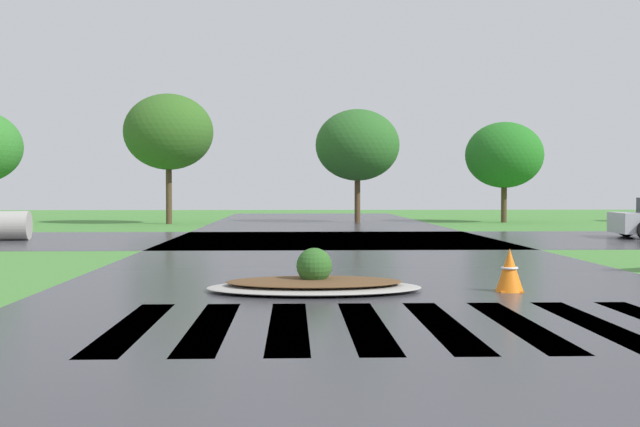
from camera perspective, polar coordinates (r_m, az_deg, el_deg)
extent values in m
cube|color=#35353A|center=(13.92, 3.39, -4.80)|extent=(10.43, 80.00, 0.01)
cube|color=#35353A|center=(25.29, 0.98, -1.88)|extent=(90.00, 9.39, 0.01)
cube|color=white|center=(9.40, -13.46, -7.98)|extent=(0.45, 3.56, 0.01)
cube|color=white|center=(9.26, -7.94, -8.09)|extent=(0.45, 3.56, 0.01)
cube|color=white|center=(9.21, -2.31, -8.13)|extent=(0.45, 3.56, 0.01)
cube|color=white|center=(9.25, 3.33, -8.09)|extent=(0.45, 3.56, 0.01)
cube|color=white|center=(9.38, 8.87, -7.98)|extent=(0.45, 3.56, 0.01)
cube|color=white|center=(9.59, 14.21, -7.80)|extent=(0.45, 3.56, 0.01)
cube|color=white|center=(9.87, 19.28, -7.57)|extent=(0.45, 3.56, 0.01)
ellipsoid|color=#9E9B93|center=(12.31, -0.42, -5.38)|extent=(3.36, 1.88, 0.12)
ellipsoid|color=brown|center=(12.30, -0.42, -4.97)|extent=(2.75, 1.54, 0.10)
sphere|color=#2D6023|center=(12.27, -0.42, -3.81)|extent=(0.56, 0.56, 0.56)
cylinder|color=black|center=(28.90, 21.34, -0.92)|extent=(0.66, 0.28, 0.64)
cylinder|color=#9E9B93|center=(26.76, -22.20, -0.83)|extent=(1.86, 1.09, 0.92)
cone|color=orange|center=(12.56, 13.58, -4.01)|extent=(0.43, 0.43, 0.68)
torus|color=white|center=(12.56, 13.59, -3.86)|extent=(0.27, 0.27, 0.04)
cube|color=orange|center=(12.60, 13.57, -5.48)|extent=(0.36, 0.36, 0.03)
cylinder|color=#4C3823|center=(37.57, -10.90, 1.43)|extent=(0.28, 0.28, 2.86)
ellipsoid|color=#326220|center=(37.67, -10.93, 5.84)|extent=(4.18, 4.18, 3.55)
cylinder|color=#4C3823|center=(38.52, 2.73, 1.09)|extent=(0.28, 0.28, 2.36)
ellipsoid|color=#2B6025|center=(38.59, 2.73, 4.99)|extent=(4.11, 4.11, 3.49)
cylinder|color=#4C3823|center=(39.69, 13.20, 0.80)|extent=(0.28, 0.28, 1.99)
ellipsoid|color=#236E20|center=(39.72, 13.22, 4.16)|extent=(3.81, 3.81, 3.24)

